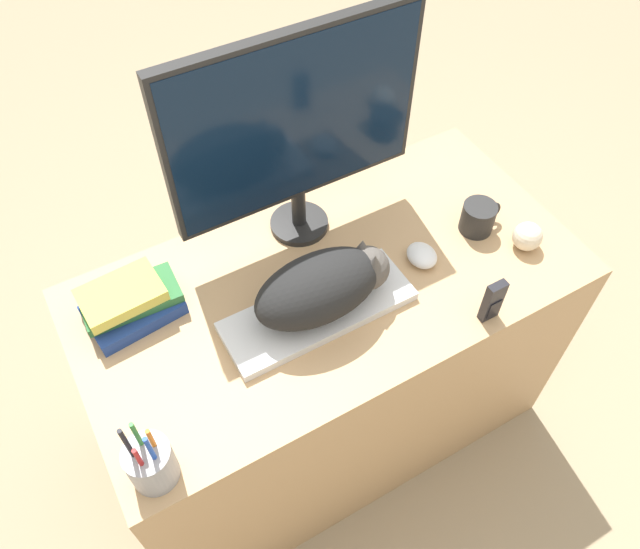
# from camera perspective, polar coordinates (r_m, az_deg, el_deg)

# --- Properties ---
(ground_plane) EXTENTS (12.00, 12.00, 0.00)m
(ground_plane) POSITION_cam_1_polar(r_m,az_deg,el_deg) (2.06, 5.44, -19.68)
(ground_plane) COLOR #998466
(desk) EXTENTS (1.24, 0.63, 0.75)m
(desk) POSITION_cam_1_polar(r_m,az_deg,el_deg) (1.82, 0.85, -7.73)
(desk) COLOR tan
(desk) RESTS_ON ground_plane
(keyboard) EXTENTS (0.45, 0.16, 0.02)m
(keyboard) POSITION_cam_1_polar(r_m,az_deg,el_deg) (1.44, -0.17, -3.35)
(keyboard) COLOR silver
(keyboard) RESTS_ON desk
(cat) EXTENTS (0.33, 0.16, 0.15)m
(cat) POSITION_cam_1_polar(r_m,az_deg,el_deg) (1.38, 0.47, -0.98)
(cat) COLOR black
(cat) RESTS_ON keyboard
(monitor) EXTENTS (0.61, 0.15, 0.55)m
(monitor) POSITION_cam_1_polar(r_m,az_deg,el_deg) (1.41, -2.20, 13.42)
(monitor) COLOR black
(monitor) RESTS_ON desk
(computer_mouse) EXTENTS (0.07, 0.08, 0.04)m
(computer_mouse) POSITION_cam_1_polar(r_m,az_deg,el_deg) (1.55, 9.29, 1.74)
(computer_mouse) COLOR silver
(computer_mouse) RESTS_ON desk
(coffee_mug) EXTENTS (0.11, 0.09, 0.08)m
(coffee_mug) POSITION_cam_1_polar(r_m,az_deg,el_deg) (1.64, 14.30, 5.09)
(coffee_mug) COLOR black
(coffee_mug) RESTS_ON desk
(pen_cup) EXTENTS (0.09, 0.09, 0.21)m
(pen_cup) POSITION_cam_1_polar(r_m,az_deg,el_deg) (1.26, -15.21, -16.31)
(pen_cup) COLOR #939399
(pen_cup) RESTS_ON desk
(baseball) EXTENTS (0.07, 0.07, 0.07)m
(baseball) POSITION_cam_1_polar(r_m,az_deg,el_deg) (1.64, 18.43, 3.32)
(baseball) COLOR beige
(baseball) RESTS_ON desk
(phone) EXTENTS (0.05, 0.02, 0.12)m
(phone) POSITION_cam_1_polar(r_m,az_deg,el_deg) (1.46, 15.52, -2.38)
(phone) COLOR black
(phone) RESTS_ON desk
(book_stack) EXTENTS (0.23, 0.16, 0.09)m
(book_stack) POSITION_cam_1_polar(r_m,az_deg,el_deg) (1.49, -17.04, -2.47)
(book_stack) COLOR navy
(book_stack) RESTS_ON desk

